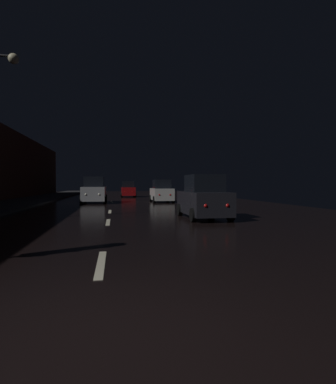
# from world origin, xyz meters

# --- Properties ---
(ground) EXTENTS (27.25, 84.00, 0.02)m
(ground) POSITION_xyz_m (0.00, 24.50, -0.01)
(ground) COLOR black
(sidewalk_left) EXTENTS (4.40, 84.00, 0.15)m
(sidewalk_left) POSITION_xyz_m (-7.42, 24.50, 0.07)
(sidewalk_left) COLOR #28282B
(sidewalk_left) RESTS_ON ground
(lane_centerline) EXTENTS (0.16, 24.44, 0.01)m
(lane_centerline) POSITION_xyz_m (0.00, 13.23, 0.01)
(lane_centerline) COLOR beige
(lane_centerline) RESTS_ON ground
(car_approaching_headlights) EXTENTS (2.02, 4.38, 2.20)m
(car_approaching_headlights) POSITION_xyz_m (-1.42, 23.55, 1.01)
(car_approaching_headlights) COLOR #A5A8AD
(car_approaching_headlights) RESTS_ON ground
(car_distant_taillights) EXTENTS (1.78, 3.85, 1.94)m
(car_distant_taillights) POSITION_xyz_m (1.91, 35.33, 0.89)
(car_distant_taillights) COLOR maroon
(car_distant_taillights) RESTS_ON ground
(car_parked_right_far) EXTENTS (1.80, 3.90, 1.96)m
(car_parked_right_far) POSITION_xyz_m (4.32, 23.69, 0.90)
(car_parked_right_far) COLOR silver
(car_parked_right_far) RESTS_ON ground
(car_parked_right_near) EXTENTS (1.84, 3.99, 2.01)m
(car_parked_right_near) POSITION_xyz_m (4.32, 10.64, 0.92)
(car_parked_right_near) COLOR black
(car_parked_right_near) RESTS_ON ground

